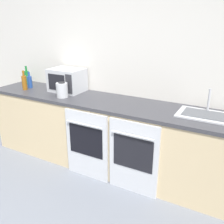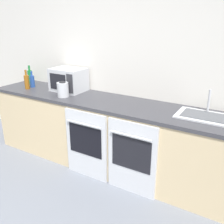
# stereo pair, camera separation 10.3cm
# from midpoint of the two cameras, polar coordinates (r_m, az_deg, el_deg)

# --- Properties ---
(wall_back) EXTENTS (10.00, 0.06, 2.60)m
(wall_back) POSITION_cam_midpoint_polar(r_m,az_deg,el_deg) (3.32, 1.90, 10.81)
(wall_back) COLOR silver
(wall_back) RESTS_ON ground_plane
(counter_back) EXTENTS (3.29, 0.67, 0.91)m
(counter_back) POSITION_cam_midpoint_polar(r_m,az_deg,el_deg) (3.27, -1.28, -4.80)
(counter_back) COLOR #D1B789
(counter_back) RESTS_ON ground_plane
(oven_left) EXTENTS (0.58, 0.06, 0.85)m
(oven_left) POSITION_cam_midpoint_polar(r_m,az_deg,el_deg) (3.04, -4.97, -7.43)
(oven_left) COLOR silver
(oven_left) RESTS_ON ground_plane
(oven_right) EXTENTS (0.58, 0.06, 0.85)m
(oven_right) POSITION_cam_midpoint_polar(r_m,az_deg,el_deg) (2.77, 5.56, -10.44)
(oven_right) COLOR silver
(oven_right) RESTS_ON ground_plane
(microwave) EXTENTS (0.45, 0.35, 0.31)m
(microwave) POSITION_cam_midpoint_polar(r_m,az_deg,el_deg) (3.52, -9.06, 7.30)
(microwave) COLOR #B7BABF
(microwave) RESTS_ON counter_back
(bottle_amber) EXTENTS (0.07, 0.07, 0.27)m
(bottle_amber) POSITION_cam_midpoint_polar(r_m,az_deg,el_deg) (3.76, -18.17, 6.62)
(bottle_amber) COLOR #8C5114
(bottle_amber) RESTS_ON counter_back
(bottle_green) EXTENTS (0.07, 0.07, 0.28)m
(bottle_green) POSITION_cam_midpoint_polar(r_m,az_deg,el_deg) (4.10, -17.54, 7.78)
(bottle_green) COLOR #19722D
(bottle_green) RESTS_ON counter_back
(bottle_blue) EXTENTS (0.07, 0.07, 0.23)m
(bottle_blue) POSITION_cam_midpoint_polar(r_m,az_deg,el_deg) (3.85, -17.05, 6.81)
(bottle_blue) COLOR #234793
(bottle_blue) RESTS_ON counter_back
(kettle) EXTENTS (0.15, 0.15, 0.20)m
(kettle) POSITION_cam_midpoint_polar(r_m,az_deg,el_deg) (3.26, -10.28, 5.09)
(kettle) COLOR #B7BABF
(kettle) RESTS_ON counter_back
(sink) EXTENTS (0.55, 0.37, 0.26)m
(sink) POSITION_cam_midpoint_polar(r_m,az_deg,el_deg) (2.74, 21.42, -0.79)
(sink) COLOR #B7BABF
(sink) RESTS_ON counter_back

